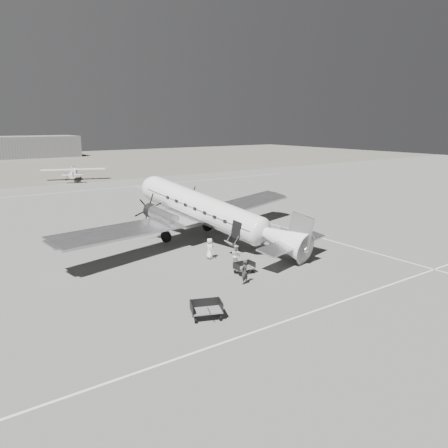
# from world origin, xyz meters

# --- Properties ---
(ground) EXTENTS (260.00, 260.00, 0.00)m
(ground) POSITION_xyz_m (0.00, 0.00, 0.00)
(ground) COLOR #60605E
(ground) RESTS_ON ground
(taxi_line_near) EXTENTS (60.00, 0.15, 0.01)m
(taxi_line_near) POSITION_xyz_m (0.00, -14.00, 0.01)
(taxi_line_near) COLOR silver
(taxi_line_near) RESTS_ON ground
(taxi_line_right) EXTENTS (0.15, 80.00, 0.01)m
(taxi_line_right) POSITION_xyz_m (12.00, 0.00, 0.01)
(taxi_line_right) COLOR silver
(taxi_line_right) RESTS_ON ground
(taxi_line_horizon) EXTENTS (90.00, 0.15, 0.01)m
(taxi_line_horizon) POSITION_xyz_m (0.00, 40.00, 0.01)
(taxi_line_horizon) COLOR silver
(taxi_line_horizon) RESTS_ON ground
(grass_infield) EXTENTS (260.00, 90.00, 0.01)m
(grass_infield) POSITION_xyz_m (0.00, 95.00, 0.00)
(grass_infield) COLOR #575549
(grass_infield) RESTS_ON ground
(hangar_main) EXTENTS (42.00, 14.00, 6.60)m
(hangar_main) POSITION_xyz_m (5.00, 120.00, 3.30)
(hangar_main) COLOR slate
(hangar_main) RESTS_ON ground
(dc3_airliner) EXTENTS (32.94, 26.69, 5.48)m
(dc3_airliner) POSITION_xyz_m (2.36, 1.67, 2.74)
(dc3_airliner) COLOR silver
(dc3_airliner) RESTS_ON ground
(light_plane_right) EXTENTS (14.36, 12.99, 2.46)m
(light_plane_right) POSITION_xyz_m (5.71, 54.06, 1.23)
(light_plane_right) COLOR silver
(light_plane_right) RESTS_ON ground
(baggage_cart_near) EXTENTS (1.57, 1.14, 0.86)m
(baggage_cart_near) POSITION_xyz_m (-0.18, -6.47, 0.43)
(baggage_cart_near) COLOR slate
(baggage_cart_near) RESTS_ON ground
(baggage_cart_far) EXTENTS (2.17, 1.87, 1.03)m
(baggage_cart_far) POSITION_xyz_m (-6.53, -11.20, 0.51)
(baggage_cart_far) COLOR slate
(baggage_cart_far) RESTS_ON ground
(ground_crew) EXTENTS (0.72, 0.57, 1.72)m
(ground_crew) POSITION_xyz_m (-1.45, -8.13, 0.86)
(ground_crew) COLOR #2E2E2E
(ground_crew) RESTS_ON ground
(ramp_agent) EXTENTS (0.69, 0.85, 1.68)m
(ramp_agent) POSITION_xyz_m (0.36, -4.76, 0.84)
(ramp_agent) COLOR silver
(ramp_agent) RESTS_ON ground
(passenger) EXTENTS (0.57, 0.85, 1.70)m
(passenger) POSITION_xyz_m (-0.26, -2.04, 0.85)
(passenger) COLOR silver
(passenger) RESTS_ON ground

